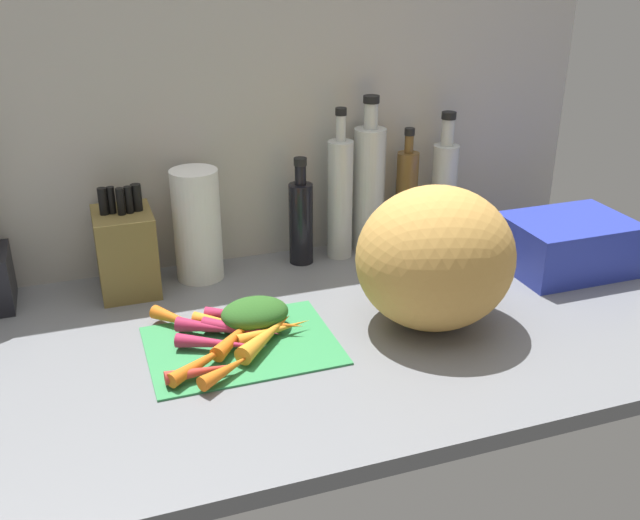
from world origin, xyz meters
TOP-DOWN VIEW (x-y plane):
  - ground_plane at (0.00, 0.00)cm, footprint 170.00×80.00cm
  - wall_back at (0.00, 38.50)cm, footprint 170.00×3.00cm
  - cutting_board at (-8.49, -2.35)cm, footprint 33.91×25.05cm
  - carrot_0 at (-3.01, 0.29)cm, footprint 13.59×8.54cm
  - carrot_1 at (-17.02, -11.24)cm, footprint 13.13×2.66cm
  - carrot_2 at (-7.94, -0.19)cm, footprint 14.08×10.70cm
  - carrot_3 at (-17.97, 7.15)cm, footprint 10.44×12.04cm
  - carrot_4 at (-4.05, -4.07)cm, footprint 14.47×14.10cm
  - carrot_5 at (-12.53, -3.69)cm, footprint 15.80×9.94cm
  - carrot_6 at (-13.36, 2.55)cm, footprint 12.35×8.94cm
  - carrot_7 at (-2.22, -2.09)cm, footprint 15.16×5.49cm
  - carrot_8 at (-15.40, -7.61)cm, footprint 16.22×12.34cm
  - carrot_9 at (-11.05, 4.41)cm, footprint 10.04×7.90cm
  - carrot_10 at (-8.43, -1.02)cm, footprint 13.44×14.77cm
  - carrot_11 at (-13.02, -12.11)cm, footprint 11.77×8.68cm
  - carrot_12 at (-7.31, 5.76)cm, footprint 12.43×7.67cm
  - carrot_greens_pile at (-4.59, 2.80)cm, footprint 12.85×9.89cm
  - winter_squash at (28.18, -5.54)cm, footprint 29.98×28.16cm
  - knife_block at (-25.20, 28.05)cm, footprint 11.70×14.18cm
  - paper_towel_roll at (-9.95, 29.50)cm, footprint 10.11×10.11cm
  - bottle_0 at (13.37, 29.95)cm, footprint 5.43×5.43cm
  - bottle_1 at (22.86, 30.43)cm, footprint 5.76×5.76cm
  - bottle_2 at (30.66, 32.24)cm, footprint 7.29×7.29cm
  - bottle_3 at (40.15, 31.77)cm, footprint 5.14×5.14cm
  - bottle_4 at (49.40, 30.79)cm, footprint 6.08×6.08cm
  - dish_rack at (67.90, 6.75)cm, footprint 26.19×19.78cm

SIDE VIEW (x-z plane):
  - ground_plane at x=0.00cm, z-range -3.00..0.00cm
  - cutting_board at x=-8.49cm, z-range 0.00..0.80cm
  - carrot_1 at x=-17.02cm, z-range 0.80..3.16cm
  - carrot_7 at x=-2.22cm, z-range 0.80..3.19cm
  - carrot_8 at x=-15.40cm, z-range 0.80..3.39cm
  - carrot_9 at x=-11.05cm, z-range 0.80..3.40cm
  - carrot_11 at x=-13.02cm, z-range 0.80..3.43cm
  - carrot_5 at x=-12.53cm, z-range 0.80..3.44cm
  - carrot_12 at x=-7.31cm, z-range 0.80..3.48cm
  - carrot_3 at x=-17.97cm, z-range 0.80..3.52cm
  - carrot_10 at x=-8.43cm, z-range 0.80..3.67cm
  - carrot_2 at x=-7.94cm, z-range 0.80..3.70cm
  - carrot_6 at x=-13.36cm, z-range 0.80..3.71cm
  - carrot_0 at x=-3.01cm, z-range 0.80..3.85cm
  - carrot_4 at x=-4.05cm, z-range 0.80..4.24cm
  - carrot_greens_pile at x=-4.59cm, z-range 0.80..6.24cm
  - dish_rack at x=67.90cm, z-range 0.00..11.80cm
  - knife_block at x=-25.20cm, z-range -2.42..20.51cm
  - bottle_0 at x=13.37cm, z-range -2.12..22.40cm
  - bottle_3 at x=40.15cm, z-range -2.26..26.19cm
  - paper_towel_roll at x=-9.95cm, z-range 0.00..24.30cm
  - bottle_4 at x=49.40cm, z-range -2.69..28.99cm
  - winter_squash at x=28.18cm, z-range 0.00..27.18cm
  - bottle_1 at x=22.86cm, z-range -2.99..31.63cm
  - bottle_2 at x=30.66cm, z-range -2.79..33.57cm
  - wall_back at x=0.00cm, z-range 0.00..60.00cm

